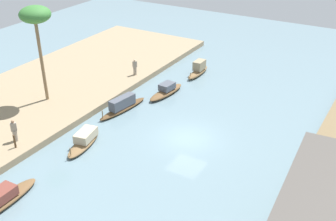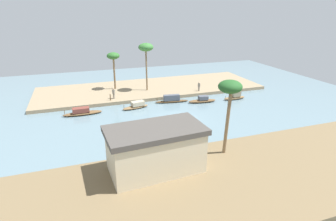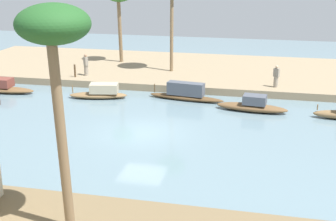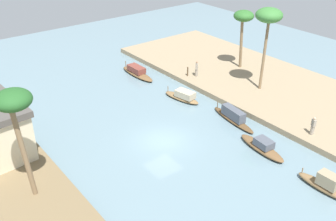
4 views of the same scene
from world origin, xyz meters
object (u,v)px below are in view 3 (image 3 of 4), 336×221
object	(u,v)px
sampan_open_hull	(253,106)
person_on_near_bank	(276,77)
sampan_near_left_bank	(100,92)
palm_tree_right_tall	(54,37)
mooring_post	(75,71)
sampan_with_tall_canopy	(186,93)
person_by_mooring	(86,66)

from	to	relation	value
sampan_open_hull	person_on_near_bank	xyz separation A→B (m)	(-1.39, -4.31, 0.86)
sampan_near_left_bank	palm_tree_right_tall	size ratio (longest dim) A/B	0.56
sampan_open_hull	mooring_post	world-z (taller)	mooring_post
sampan_with_tall_canopy	sampan_open_hull	bearing A→B (deg)	169.17
sampan_near_left_bank	person_by_mooring	bearing A→B (deg)	-67.91
palm_tree_right_tall	sampan_near_left_bank	bearing A→B (deg)	-73.07
person_by_mooring	person_on_near_bank	bearing A→B (deg)	-136.82
sampan_with_tall_canopy	sampan_near_left_bank	world-z (taller)	sampan_with_tall_canopy
sampan_open_hull	sampan_with_tall_canopy	world-z (taller)	sampan_with_tall_canopy
palm_tree_right_tall	sampan_open_hull	bearing A→B (deg)	-108.22
sampan_near_left_bank	mooring_post	xyz separation A→B (m)	(3.29, -3.37, 0.61)
person_by_mooring	mooring_post	size ratio (longest dim) A/B	1.71
mooring_post	palm_tree_right_tall	xyz separation A→B (m)	(-8.38, 20.11, 5.91)
sampan_open_hull	palm_tree_right_tall	size ratio (longest dim) A/B	0.62
sampan_open_hull	person_by_mooring	distance (m)	13.89
sampan_with_tall_canopy	mooring_post	size ratio (longest dim) A/B	5.47
person_on_near_bank	mooring_post	xyz separation A→B (m)	(15.04, 0.20, -0.22)
person_on_near_bank	sampan_near_left_bank	bearing A→B (deg)	-135.27
sampan_near_left_bank	person_on_near_bank	bearing A→B (deg)	-174.20
person_by_mooring	sampan_with_tall_canopy	bearing A→B (deg)	-155.84
person_on_near_bank	person_by_mooring	bearing A→B (deg)	-154.07
sampan_open_hull	palm_tree_right_tall	world-z (taller)	palm_tree_right_tall
person_by_mooring	mooring_post	world-z (taller)	person_by_mooring
person_on_near_bank	mooring_post	world-z (taller)	person_on_near_bank
palm_tree_right_tall	mooring_post	bearing A→B (deg)	-67.37
sampan_near_left_bank	person_on_near_bank	size ratio (longest dim) A/B	2.63
sampan_open_hull	mooring_post	size ratio (longest dim) A/B	4.66
sampan_with_tall_canopy	person_by_mooring	bearing A→B (deg)	-12.89
sampan_open_hull	mooring_post	bearing A→B (deg)	-10.59
mooring_post	palm_tree_right_tall	distance (m)	22.57
sampan_near_left_bank	sampan_open_hull	bearing A→B (deg)	164.81
sampan_open_hull	palm_tree_right_tall	distance (m)	18.07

